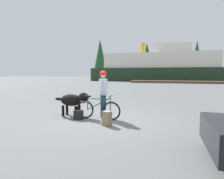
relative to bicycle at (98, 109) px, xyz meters
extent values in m
plane|color=#595B5B|center=(0.12, 0.01, -0.37)|extent=(160.00, 160.00, 0.00)
torus|color=black|center=(0.53, 0.00, -0.03)|extent=(0.68, 0.06, 0.68)
torus|color=black|center=(-0.50, 0.00, -0.03)|extent=(0.68, 0.06, 0.68)
cube|color=#19592D|center=(0.07, 0.00, 0.39)|extent=(0.66, 0.03, 0.03)
cube|color=#19592D|center=(0.05, 0.00, 0.20)|extent=(0.89, 0.03, 0.49)
cylinder|color=#19592D|center=(-0.40, 0.00, 0.18)|extent=(0.03, 0.03, 0.42)
cylinder|color=#19592D|center=(0.49, 0.00, 0.23)|extent=(0.03, 0.03, 0.52)
cube|color=black|center=(-0.40, 0.00, 0.47)|extent=(0.24, 0.10, 0.06)
cylinder|color=#19592D|center=(0.49, 0.00, 0.51)|extent=(0.03, 0.44, 0.03)
cube|color=slate|center=(-0.52, 0.00, 0.27)|extent=(0.36, 0.14, 0.02)
cylinder|color=navy|center=(0.09, 0.47, 0.06)|extent=(0.14, 0.14, 0.87)
cylinder|color=navy|center=(0.09, 0.25, 0.06)|extent=(0.14, 0.14, 0.87)
cylinder|color=silver|center=(0.09, 0.36, 0.80)|extent=(0.32, 0.32, 0.62)
cylinder|color=silver|center=(0.09, 0.58, 0.84)|extent=(0.09, 0.09, 0.54)
cylinder|color=silver|center=(0.09, 0.14, 0.84)|extent=(0.09, 0.09, 0.54)
sphere|color=tan|center=(0.09, 0.36, 1.27)|extent=(0.24, 0.24, 0.24)
sphere|color=red|center=(0.09, 0.36, 1.30)|extent=(0.25, 0.25, 0.25)
ellipsoid|color=black|center=(-1.20, 0.19, 0.27)|extent=(0.87, 0.55, 0.47)
sphere|color=black|center=(-0.66, 0.19, 0.38)|extent=(0.41, 0.41, 0.41)
ellipsoid|color=black|center=(-1.75, 0.19, 0.29)|extent=(0.32, 0.12, 0.12)
cylinder|color=black|center=(-0.92, 0.34, -0.16)|extent=(0.10, 0.10, 0.43)
cylinder|color=black|center=(-0.92, 0.04, -0.16)|extent=(0.10, 0.10, 0.43)
cylinder|color=black|center=(-1.48, 0.34, -0.16)|extent=(0.10, 0.10, 0.43)
cylinder|color=black|center=(-1.48, 0.04, -0.16)|extent=(0.10, 0.10, 0.43)
cube|color=#8C7251|center=(0.58, -0.68, -0.14)|extent=(0.33, 0.28, 0.47)
cube|color=black|center=(-0.66, -0.25, -0.20)|extent=(0.33, 0.19, 0.34)
cube|color=brown|center=(4.48, 27.58, -0.17)|extent=(16.86, 2.19, 0.40)
cube|color=#1E331E|center=(0.54, 36.22, 1.05)|extent=(29.18, 8.30, 2.84)
cube|color=silver|center=(0.54, 36.22, 4.07)|extent=(23.35, 6.98, 3.20)
cube|color=silver|center=(3.45, 36.22, 6.57)|extent=(7.00, 4.98, 1.80)
cylinder|color=#BF8C19|center=(-2.97, 36.22, 6.87)|extent=(1.10, 1.10, 2.40)
ellipsoid|color=navy|center=(-1.58, 40.15, 0.08)|extent=(8.58, 2.40, 0.90)
cylinder|color=#B2B2B7|center=(-1.58, 40.15, 4.11)|extent=(0.14, 0.14, 7.16)
cylinder|color=#B2B2B7|center=(-2.86, 40.15, 1.73)|extent=(3.86, 0.10, 0.10)
cylinder|color=#4C331E|center=(-18.85, 51.21, 1.36)|extent=(0.44, 0.44, 3.47)
cone|color=#1E4C28|center=(-18.85, 51.21, 7.72)|extent=(3.89, 3.89, 9.25)
cylinder|color=#4C331E|center=(-3.69, 50.76, 1.18)|extent=(0.39, 0.39, 3.11)
cone|color=#1E4C28|center=(-3.69, 50.76, 6.49)|extent=(4.30, 4.30, 7.51)
cylinder|color=#4C331E|center=(10.54, 53.24, 1.34)|extent=(0.47, 0.47, 3.42)
cone|color=#1E4C28|center=(10.54, 53.24, 6.94)|extent=(3.29, 3.29, 7.78)
camera|label=1|loc=(2.43, -6.27, 1.32)|focal=29.58mm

